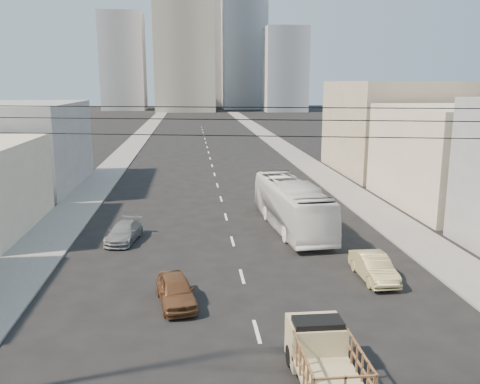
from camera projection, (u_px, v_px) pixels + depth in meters
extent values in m
cube|color=slate|center=(132.00, 146.00, 79.77)|extent=(3.50, 180.00, 0.12)
cube|color=slate|center=(279.00, 144.00, 82.00)|extent=(3.50, 180.00, 0.12)
cube|color=silver|center=(257.00, 331.00, 20.59)|extent=(0.15, 2.00, 0.01)
cube|color=silver|center=(242.00, 276.00, 26.43)|extent=(0.15, 2.00, 0.01)
cube|color=silver|center=(232.00, 241.00, 32.26)|extent=(0.15, 2.00, 0.01)
cube|color=silver|center=(226.00, 217.00, 38.10)|extent=(0.15, 2.00, 0.01)
cube|color=silver|center=(221.00, 199.00, 43.94)|extent=(0.15, 2.00, 0.01)
cube|color=silver|center=(217.00, 185.00, 49.77)|extent=(0.15, 2.00, 0.01)
cube|color=silver|center=(214.00, 174.00, 55.61)|extent=(0.15, 2.00, 0.01)
cube|color=silver|center=(212.00, 166.00, 61.44)|extent=(0.15, 2.00, 0.01)
cube|color=silver|center=(210.00, 158.00, 67.28)|extent=(0.15, 2.00, 0.01)
cube|color=silver|center=(208.00, 152.00, 73.12)|extent=(0.15, 2.00, 0.01)
cube|color=silver|center=(207.00, 147.00, 78.95)|extent=(0.15, 2.00, 0.01)
cube|color=silver|center=(206.00, 143.00, 84.79)|extent=(0.15, 2.00, 0.01)
cube|color=silver|center=(205.00, 139.00, 90.62)|extent=(0.15, 2.00, 0.01)
cube|color=silver|center=(204.00, 135.00, 96.46)|extent=(0.15, 2.00, 0.01)
cube|color=silver|center=(203.00, 132.00, 102.30)|extent=(0.15, 2.00, 0.01)
cube|color=silver|center=(202.00, 130.00, 108.13)|extent=(0.15, 2.00, 0.01)
cube|color=silver|center=(202.00, 127.00, 113.97)|extent=(0.15, 2.00, 0.01)
cube|color=tan|center=(330.00, 380.00, 16.02)|extent=(1.90, 3.00, 0.12)
cube|color=tan|center=(315.00, 341.00, 17.91)|extent=(1.90, 1.60, 1.50)
cube|color=black|center=(318.00, 329.00, 17.54)|extent=(1.70, 0.90, 0.70)
cylinder|color=black|center=(291.00, 356.00, 18.05)|extent=(0.25, 0.76, 0.76)
cylinder|color=black|center=(337.00, 353.00, 18.21)|extent=(0.25, 0.76, 0.76)
imported|color=white|center=(292.00, 205.00, 34.87)|extent=(3.66, 11.95, 3.28)
imported|color=brown|center=(176.00, 291.00, 23.02)|extent=(2.16, 4.01, 1.30)
imported|color=tan|center=(374.00, 267.00, 25.91)|extent=(1.47, 4.02, 1.32)
imported|color=gray|center=(124.00, 232.00, 32.17)|extent=(2.32, 4.29, 1.18)
cylinder|color=black|center=(294.00, 108.00, 12.30)|extent=(23.01, 5.02, 0.02)
cylinder|color=black|center=(294.00, 120.00, 12.36)|extent=(23.01, 5.02, 0.02)
cylinder|color=black|center=(294.00, 136.00, 12.45)|extent=(23.01, 5.02, 0.02)
cube|color=beige|center=(464.00, 157.00, 41.05)|extent=(11.00, 14.00, 8.00)
cube|color=tan|center=(393.00, 127.00, 56.44)|extent=(12.00, 16.00, 10.00)
cube|color=gray|center=(11.00, 146.00, 48.05)|extent=(12.00, 16.00, 8.00)
cube|color=gray|center=(184.00, 21.00, 171.43)|extent=(20.00, 20.00, 60.00)
cube|color=gray|center=(244.00, 55.00, 190.22)|extent=(16.00, 16.00, 40.00)
cube|color=gray|center=(123.00, 62.00, 181.82)|extent=(15.00, 15.00, 34.00)
cube|color=gray|center=(210.00, 51.00, 203.25)|extent=(18.00, 18.00, 44.00)
cube|color=gray|center=(285.00, 70.00, 173.18)|extent=(14.00, 14.00, 28.00)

